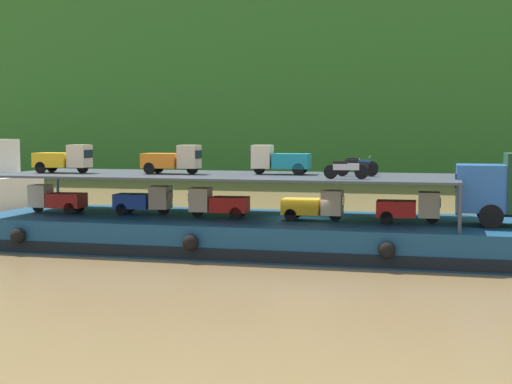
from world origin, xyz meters
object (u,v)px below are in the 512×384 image
motorcycle_upper_port (346,169)px  motorcycle_upper_centre (356,167)px  mini_truck_lower_bow (409,207)px  mini_truck_upper_mid (173,159)px  cargo_barge (304,235)px  mini_truck_lower_aft (144,200)px  mini_truck_upper_stern (64,159)px  mini_truck_lower_stern (56,199)px  motorcycle_upper_stbd (358,165)px  mini_truck_lower_mid (218,203)px  mini_truck_upper_fore (280,160)px  mini_truck_lower_fore (314,205)px

motorcycle_upper_port → motorcycle_upper_centre: 2.10m
mini_truck_lower_bow → mini_truck_upper_mid: 11.26m
cargo_barge → mini_truck_lower_aft: mini_truck_lower_aft is taller
cargo_barge → mini_truck_upper_stern: 12.27m
mini_truck_lower_stern → mini_truck_upper_stern: 2.12m
mini_truck_upper_mid → motorcycle_upper_centre: (8.70, 0.21, -0.26)m
mini_truck_lower_aft → mini_truck_upper_mid: size_ratio=1.02×
motorcycle_upper_centre → motorcycle_upper_stbd: same height
mini_truck_upper_stern → motorcycle_upper_stbd: size_ratio=1.44×
mini_truck_lower_mid → mini_truck_lower_bow: 8.76m
mini_truck_upper_stern → motorcycle_upper_port: (13.93, -1.38, -0.26)m
mini_truck_lower_bow → mini_truck_upper_stern: mini_truck_upper_stern is taller
mini_truck_lower_aft → mini_truck_upper_fore: (6.64, 0.56, 2.00)m
mini_truck_upper_stern → mini_truck_upper_fore: 10.55m
mini_truck_lower_aft → mini_truck_upper_stern: 4.39m
cargo_barge → mini_truck_upper_mid: size_ratio=11.15×
mini_truck_lower_stern → mini_truck_lower_aft: 4.49m
motorcycle_upper_stbd → mini_truck_lower_fore: bearing=-123.0°
mini_truck_lower_stern → mini_truck_lower_aft: bearing=6.7°
mini_truck_lower_stern → motorcycle_upper_stbd: size_ratio=1.46×
mini_truck_lower_bow → motorcycle_upper_centre: 2.98m
cargo_barge → mini_truck_upper_fore: bearing=151.3°
mini_truck_upper_stern → mini_truck_upper_fore: bearing=7.6°
mini_truck_lower_mid → motorcycle_upper_port: size_ratio=1.47×
motorcycle_upper_port → mini_truck_lower_mid: bearing=165.1°
mini_truck_upper_fore → mini_truck_lower_aft: bearing=-175.2°
mini_truck_lower_stern → mini_truck_lower_bow: 17.16m
mini_truck_lower_bow → mini_truck_upper_fore: (-6.06, 1.10, 2.00)m
mini_truck_lower_aft → mini_truck_lower_fore: size_ratio=1.02×
mini_truck_lower_aft → motorcycle_upper_port: motorcycle_upper_port is taller
mini_truck_upper_mid → motorcycle_upper_centre: 8.71m
cargo_barge → mini_truck_lower_bow: mini_truck_lower_bow is taller
mini_truck_lower_mid → mini_truck_lower_fore: same height
mini_truck_upper_mid → mini_truck_lower_mid: bearing=-5.6°
mini_truck_lower_mid → mini_truck_upper_mid: 3.07m
cargo_barge → mini_truck_lower_mid: mini_truck_lower_mid is taller
motorcycle_upper_stbd → motorcycle_upper_centre: bearing=-85.4°
mini_truck_lower_aft → cargo_barge: bearing=-1.1°
mini_truck_lower_stern → mini_truck_lower_aft: same height
mini_truck_upper_mid → motorcycle_upper_stbd: size_ratio=1.44×
mini_truck_lower_aft → motorcycle_upper_port: 10.50m
mini_truck_upper_mid → motorcycle_upper_port: (8.49, -1.88, -0.26)m
mini_truck_lower_bow → motorcycle_upper_centre: motorcycle_upper_centre is taller
mini_truck_lower_aft → motorcycle_upper_stbd: (10.15, 1.95, 1.74)m
mini_truck_lower_stern → mini_truck_lower_fore: size_ratio=1.01×
mini_truck_lower_mid → motorcycle_upper_stbd: motorcycle_upper_stbd is taller
motorcycle_upper_port → motorcycle_upper_stbd: same height
mini_truck_lower_aft → mini_truck_upper_fore: bearing=4.8°
mini_truck_lower_aft → motorcycle_upper_port: (10.11, -2.22, 1.74)m
mini_truck_upper_fore → mini_truck_lower_mid: bearing=-157.3°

